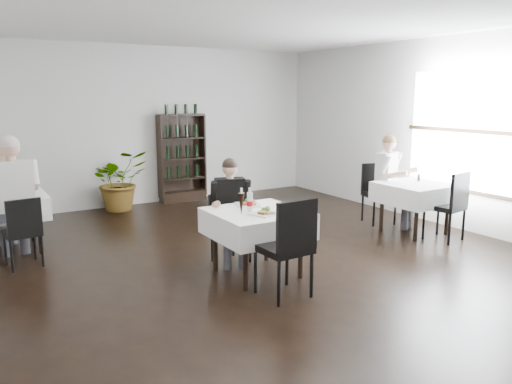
# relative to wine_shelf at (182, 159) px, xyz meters

# --- Properties ---
(room_shell) EXTENTS (9.00, 9.00, 9.00)m
(room_shell) POSITION_rel_wine_shelf_xyz_m (-0.60, -4.31, 0.65)
(room_shell) COLOR black
(room_shell) RESTS_ON ground
(window_right) EXTENTS (0.06, 2.30, 1.85)m
(window_right) POSITION_rel_wine_shelf_xyz_m (2.88, -4.31, 0.65)
(window_right) COLOR white
(window_right) RESTS_ON room_shell
(wine_shelf) EXTENTS (0.90, 0.28, 1.75)m
(wine_shelf) POSITION_rel_wine_shelf_xyz_m (0.00, 0.00, 0.00)
(wine_shelf) COLOR black
(wine_shelf) RESTS_ON ground
(main_table) EXTENTS (1.03, 1.03, 0.77)m
(main_table) POSITION_rel_wine_shelf_xyz_m (-0.90, -4.31, -0.23)
(main_table) COLOR black
(main_table) RESTS_ON ground
(left_table) EXTENTS (0.98, 0.98, 0.77)m
(left_table) POSITION_rel_wine_shelf_xyz_m (-3.30, -1.81, -0.23)
(left_table) COLOR black
(left_table) RESTS_ON ground
(right_table) EXTENTS (0.98, 0.98, 0.77)m
(right_table) POSITION_rel_wine_shelf_xyz_m (2.10, -4.01, -0.23)
(right_table) COLOR black
(right_table) RESTS_ON ground
(potted_tree) EXTENTS (1.08, 0.97, 1.10)m
(potted_tree) POSITION_rel_wine_shelf_xyz_m (-1.30, -0.15, -0.30)
(potted_tree) COLOR #1E541C
(potted_tree) RESTS_ON ground
(main_chair_far) EXTENTS (0.46, 0.46, 0.87)m
(main_chair_far) POSITION_rel_wine_shelf_xyz_m (-0.96, -3.69, -0.35)
(main_chair_far) COLOR black
(main_chair_far) RESTS_ON ground
(main_chair_near) EXTENTS (0.51, 0.51, 1.06)m
(main_chair_near) POSITION_rel_wine_shelf_xyz_m (-0.99, -5.08, -0.24)
(main_chair_near) COLOR black
(main_chair_near) RESTS_ON ground
(left_chair_far) EXTENTS (0.54, 0.55, 0.97)m
(left_chair_far) POSITION_rel_wine_shelf_xyz_m (-3.16, -1.13, -0.29)
(left_chair_far) COLOR black
(left_chair_far) RESTS_ON ground
(left_chair_near) EXTENTS (0.44, 0.44, 0.88)m
(left_chair_near) POSITION_rel_wine_shelf_xyz_m (-3.20, -2.64, -0.35)
(left_chair_near) COLOR black
(left_chair_near) RESTS_ON ground
(right_chair_far) EXTENTS (0.55, 0.55, 0.97)m
(right_chair_far) POSITION_rel_wine_shelf_xyz_m (2.10, -3.22, -0.29)
(right_chair_far) COLOR black
(right_chair_far) RESTS_ON ground
(right_chair_near) EXTENTS (0.53, 0.54, 1.01)m
(right_chair_near) POSITION_rel_wine_shelf_xyz_m (2.19, -4.59, -0.27)
(right_chair_near) COLOR black
(right_chair_near) RESTS_ON ground
(diner_main) EXTENTS (0.57, 0.60, 1.32)m
(diner_main) POSITION_rel_wine_shelf_xyz_m (-0.95, -3.77, -0.08)
(diner_main) COLOR #44444C
(diner_main) RESTS_ON ground
(diner_left_far) EXTENTS (0.52, 0.54, 1.28)m
(diner_left_far) POSITION_rel_wine_shelf_xyz_m (-3.26, -1.22, -0.10)
(diner_left_far) COLOR #44444C
(diner_left_far) RESTS_ON ground
(diner_left_near) EXTENTS (0.60, 0.60, 1.61)m
(diner_left_near) POSITION_rel_wine_shelf_xyz_m (-3.25, -2.35, 0.09)
(diner_left_near) COLOR #44444C
(diner_left_near) RESTS_ON ground
(diner_right_far) EXTENTS (0.64, 0.68, 1.47)m
(diner_right_far) POSITION_rel_wine_shelf_xyz_m (2.10, -3.52, 0.01)
(diner_right_far) COLOR #44444C
(diner_right_far) RESTS_ON ground
(plate_far) EXTENTS (0.36, 0.36, 0.09)m
(plate_far) POSITION_rel_wine_shelf_xyz_m (-0.85, -4.02, -0.06)
(plate_far) COLOR white
(plate_far) RESTS_ON main_table
(plate_near) EXTENTS (0.33, 0.33, 0.08)m
(plate_near) POSITION_rel_wine_shelf_xyz_m (-0.92, -4.52, -0.06)
(plate_near) COLOR white
(plate_near) RESTS_ON main_table
(pilsner_dark) EXTENTS (0.07, 0.07, 0.31)m
(pilsner_dark) POSITION_rel_wine_shelf_xyz_m (-1.16, -4.41, 0.05)
(pilsner_dark) COLOR black
(pilsner_dark) RESTS_ON main_table
(pilsner_lager) EXTENTS (0.07, 0.07, 0.28)m
(pilsner_lager) POSITION_rel_wine_shelf_xyz_m (-1.08, -4.27, 0.04)
(pilsner_lager) COLOR gold
(pilsner_lager) RESTS_ON main_table
(coke_bottle) EXTENTS (0.07, 0.07, 0.28)m
(coke_bottle) POSITION_rel_wine_shelf_xyz_m (-0.99, -4.30, 0.04)
(coke_bottle) COLOR silver
(coke_bottle) RESTS_ON main_table
(napkin_cutlery) EXTENTS (0.16, 0.17, 0.02)m
(napkin_cutlery) POSITION_rel_wine_shelf_xyz_m (-0.64, -4.56, -0.07)
(napkin_cutlery) COLOR black
(napkin_cutlery) RESTS_ON main_table
(pepper_mill) EXTENTS (0.05, 0.05, 0.11)m
(pepper_mill) POSITION_rel_wine_shelf_xyz_m (2.29, -3.90, -0.02)
(pepper_mill) COLOR black
(pepper_mill) RESTS_ON right_table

